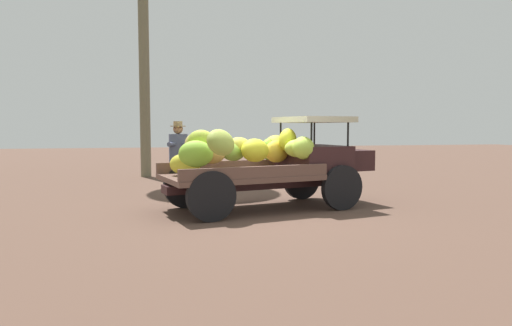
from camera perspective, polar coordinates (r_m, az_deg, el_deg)
ground_plane at (r=9.47m, az=1.03°, el=-5.83°), size 60.00×60.00×0.00m
truck at (r=9.68m, az=1.86°, el=0.36°), size 4.65×2.55×1.90m
farmer at (r=10.69m, az=-9.42°, el=0.87°), size 0.53×0.46×1.81m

